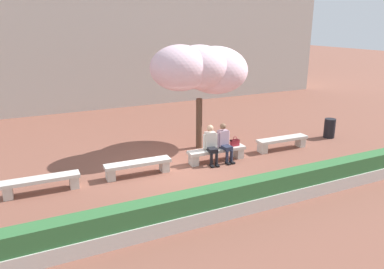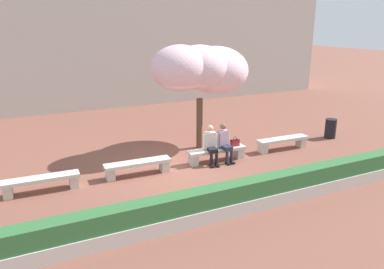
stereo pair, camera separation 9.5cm
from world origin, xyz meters
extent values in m
plane|color=brown|center=(0.00, 0.00, 0.00)|extent=(100.00, 100.00, 0.00)
cube|color=#B7B2A8|center=(0.00, 11.46, 5.17)|extent=(28.00, 4.00, 10.35)
cube|color=beige|center=(-4.15, 0.00, 0.40)|extent=(2.06, 0.49, 0.10)
cube|color=beige|center=(-5.01, 0.03, 0.17)|extent=(0.25, 0.35, 0.35)
cube|color=beige|center=(-3.30, -0.03, 0.17)|extent=(0.25, 0.35, 0.35)
cube|color=beige|center=(-1.38, 0.00, 0.40)|extent=(2.06, 0.49, 0.10)
cube|color=beige|center=(-2.24, 0.03, 0.17)|extent=(0.25, 0.35, 0.35)
cube|color=beige|center=(-0.53, -0.03, 0.17)|extent=(0.25, 0.35, 0.35)
cube|color=beige|center=(1.38, 0.00, 0.40)|extent=(2.06, 0.49, 0.10)
cube|color=beige|center=(0.53, 0.03, 0.17)|extent=(0.25, 0.35, 0.35)
cube|color=beige|center=(2.24, -0.03, 0.17)|extent=(0.25, 0.35, 0.35)
cube|color=beige|center=(4.15, 0.00, 0.40)|extent=(2.06, 0.49, 0.10)
cube|color=beige|center=(3.30, 0.03, 0.17)|extent=(0.25, 0.35, 0.35)
cube|color=beige|center=(5.01, -0.03, 0.17)|extent=(0.25, 0.35, 0.35)
cube|color=black|center=(0.98, -0.40, 0.03)|extent=(0.13, 0.23, 0.06)
cylinder|color=black|center=(0.99, -0.34, 0.24)|extent=(0.10, 0.10, 0.42)
cube|color=black|center=(1.16, -0.43, 0.03)|extent=(0.13, 0.23, 0.06)
cylinder|color=black|center=(1.17, -0.37, 0.24)|extent=(0.10, 0.10, 0.42)
cube|color=black|center=(1.11, -0.18, 0.51)|extent=(0.34, 0.44, 0.12)
cube|color=silver|center=(1.14, 0.04, 0.78)|extent=(0.37, 0.27, 0.54)
sphere|color=tan|center=(1.14, 0.04, 1.19)|extent=(0.21, 0.21, 0.21)
cylinder|color=silver|center=(0.93, 0.05, 0.74)|extent=(0.09, 0.09, 0.50)
cylinder|color=silver|center=(1.35, -0.01, 0.74)|extent=(0.09, 0.09, 0.50)
cube|color=black|center=(1.57, -0.43, 0.03)|extent=(0.12, 0.23, 0.06)
cylinder|color=#23283D|center=(1.57, -0.37, 0.24)|extent=(0.10, 0.10, 0.42)
cube|color=black|center=(1.75, -0.41, 0.03)|extent=(0.12, 0.23, 0.06)
cylinder|color=#23283D|center=(1.75, -0.35, 0.24)|extent=(0.10, 0.10, 0.42)
cube|color=#23283D|center=(1.64, -0.18, 0.51)|extent=(0.31, 0.42, 0.12)
cube|color=#B293A8|center=(1.63, 0.04, 0.78)|extent=(0.36, 0.24, 0.54)
sphere|color=brown|center=(1.63, 0.04, 1.19)|extent=(0.21, 0.21, 0.21)
cylinder|color=#B293A8|center=(1.42, 0.00, 0.74)|extent=(0.09, 0.09, 0.50)
cylinder|color=#B293A8|center=(1.84, 0.04, 0.74)|extent=(0.09, 0.09, 0.50)
cube|color=#A3232D|center=(2.08, -0.02, 0.56)|extent=(0.30, 0.14, 0.22)
cube|color=maroon|center=(2.08, -0.02, 0.65)|extent=(0.30, 0.15, 0.04)
torus|color=maroon|center=(2.08, -0.02, 0.72)|extent=(0.14, 0.02, 0.14)
cylinder|color=#513828|center=(1.50, 1.55, 0.93)|extent=(0.23, 0.23, 1.86)
ellipsoid|color=#F4CCDB|center=(1.50, 1.55, 2.99)|extent=(2.08, 2.20, 1.56)
ellipsoid|color=#F4CCDB|center=(0.70, 1.43, 3.02)|extent=(2.09, 1.97, 1.56)
ellipsoid|color=#F4CCDB|center=(2.31, 1.83, 2.82)|extent=(2.33, 2.56, 1.74)
cube|color=beige|center=(0.00, -3.31, 0.18)|extent=(14.83, 0.50, 0.36)
cube|color=#336B38|center=(0.00, -3.31, 0.58)|extent=(14.73, 0.44, 0.44)
cylinder|color=black|center=(6.84, 0.34, 0.39)|extent=(0.44, 0.44, 0.78)
camera|label=1|loc=(-4.59, -10.30, 4.55)|focal=35.00mm
camera|label=2|loc=(-4.50, -10.34, 4.55)|focal=35.00mm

